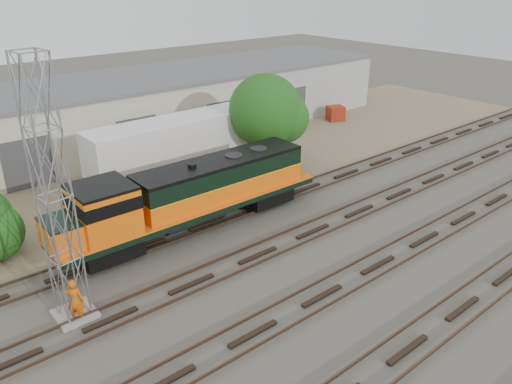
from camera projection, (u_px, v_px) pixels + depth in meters
ground at (277, 269)px, 24.45m from camera, size 140.00×140.00×0.00m
dirt_strip at (135, 179)px, 34.99m from camera, size 80.00×16.00×0.02m
tracks at (322, 296)px, 22.31m from camera, size 80.00×20.40×0.28m
warehouse at (85, 118)px, 39.55m from camera, size 58.40×10.40×5.30m
locomotive at (189, 195)px, 27.12m from camera, size 15.91×2.79×3.82m
signal_tower at (55, 202)px, 18.97m from camera, size 1.61×1.61×10.95m
worker at (75, 301)px, 20.45m from camera, size 0.87×0.84×2.01m
semi_trailer at (192, 139)px, 34.41m from camera, size 14.28×3.04×4.38m
dumpster_blue at (283, 123)px, 44.97m from camera, size 1.86×1.78×1.50m
dumpster_red at (335, 113)px, 48.24m from camera, size 1.92×1.87×1.40m
tree_east at (270, 113)px, 34.93m from camera, size 5.43×5.17×6.98m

